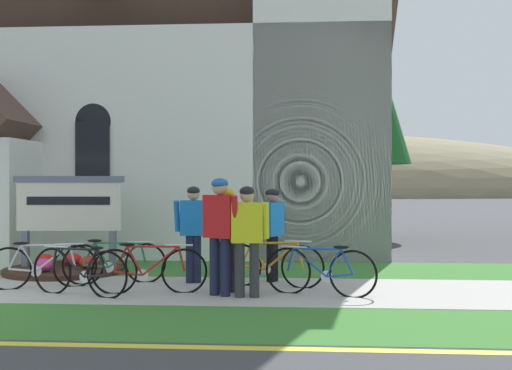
# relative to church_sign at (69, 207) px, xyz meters

# --- Properties ---
(ground) EXTENTS (140.00, 140.00, 0.00)m
(ground) POSITION_rel_church_sign_xyz_m (-1.45, 0.37, -1.24)
(ground) COLOR #3D3D3F
(sidewalk_slab) EXTENTS (32.00, 2.58, 0.01)m
(sidewalk_slab) POSITION_rel_church_sign_xyz_m (-0.08, -1.95, -1.23)
(sidewalk_slab) COLOR #A8A59E
(sidewalk_slab) RESTS_ON ground
(church_lawn) EXTENTS (24.00, 2.32, 0.01)m
(church_lawn) POSITION_rel_church_sign_xyz_m (-0.08, 0.50, -1.23)
(church_lawn) COLOR #38722D
(church_lawn) RESTS_ON ground
(church_building) EXTENTS (13.48, 12.31, 13.01)m
(church_building) POSITION_rel_church_sign_xyz_m (0.26, 6.58, 3.58)
(church_building) COLOR white
(church_building) RESTS_ON ground
(church_sign) EXTENTS (2.13, 0.27, 1.84)m
(church_sign) POSITION_rel_church_sign_xyz_m (0.00, 0.00, 0.00)
(church_sign) COLOR slate
(church_sign) RESTS_ON ground
(flower_bed) EXTENTS (2.23, 2.23, 0.34)m
(flower_bed) POSITION_rel_church_sign_xyz_m (-0.00, -0.26, -1.15)
(flower_bed) COLOR #382319
(flower_bed) RESTS_ON ground
(bicycle_white) EXTENTS (1.77, 0.28, 0.80)m
(bicycle_white) POSITION_rel_church_sign_xyz_m (2.13, -2.31, -0.86)
(bicycle_white) COLOR black
(bicycle_white) RESTS_ON ground
(bicycle_silver) EXTENTS (1.67, 0.61, 0.79)m
(bicycle_silver) POSITION_rel_church_sign_xyz_m (1.13, -2.58, -0.86)
(bicycle_silver) COLOR black
(bicycle_silver) RESTS_ON ground
(bicycle_blue) EXTENTS (1.68, 0.50, 0.78)m
(bicycle_blue) POSITION_rel_church_sign_xyz_m (1.32, -1.42, -0.87)
(bicycle_blue) COLOR black
(bicycle_blue) RESTS_ON ground
(bicycle_red) EXTENTS (1.69, 0.52, 0.79)m
(bicycle_red) POSITION_rel_church_sign_xyz_m (4.77, -2.30, -0.86)
(bicycle_red) COLOR black
(bicycle_red) RESTS_ON ground
(bicycle_black) EXTENTS (1.62, 0.65, 0.78)m
(bicycle_black) POSITION_rel_church_sign_xyz_m (0.29, -1.97, -0.87)
(bicycle_black) COLOR black
(bicycle_black) RESTS_ON ground
(bicycle_green) EXTENTS (1.73, 0.34, 0.79)m
(bicycle_green) POSITION_rel_church_sign_xyz_m (3.99, -1.57, -0.86)
(bicycle_green) COLOR black
(bicycle_green) RESTS_ON ground
(cyclist_in_red_jersey) EXTENTS (0.65, 0.30, 1.65)m
(cyclist_in_red_jersey) POSITION_rel_church_sign_xyz_m (2.65, -1.28, -0.27)
(cyclist_in_red_jersey) COLOR #191E38
(cyclist_in_red_jersey) RESTS_ON ground
(cyclist_in_orange_jersey) EXTENTS (0.41, 0.59, 1.61)m
(cyclist_in_orange_jersey) POSITION_rel_church_sign_xyz_m (3.99, -1.05, -0.31)
(cyclist_in_orange_jersey) COLOR black
(cyclist_in_orange_jersey) RESTS_ON ground
(cyclist_in_white_jersey) EXTENTS (0.64, 0.34, 1.62)m
(cyclist_in_white_jersey) POSITION_rel_church_sign_xyz_m (3.34, -2.14, -0.29)
(cyclist_in_white_jersey) COLOR #2D2D33
(cyclist_in_white_jersey) RESTS_ON ground
(cyclist_in_blue_jersey) EXTENTS (0.58, 0.52, 1.78)m
(cyclist_in_blue_jersey) POSITION_rel_church_sign_xyz_m (3.26, -2.45, -0.17)
(cyclist_in_blue_jersey) COLOR #191E38
(cyclist_in_blue_jersey) RESTS_ON ground
(cyclist_in_green_jersey) EXTENTS (0.66, 0.28, 1.66)m
(cyclist_in_green_jersey) POSITION_rel_church_sign_xyz_m (3.68, -2.55, -0.26)
(cyclist_in_green_jersey) COLOR #2D2D33
(cyclist_in_green_jersey) RESTS_ON ground
(roadside_conifer) EXTENTS (3.30, 3.30, 7.92)m
(roadside_conifer) POSITION_rel_church_sign_xyz_m (6.19, 7.61, 3.85)
(roadside_conifer) COLOR #3D2D1E
(roadside_conifer) RESTS_ON ground
(distant_hill) EXTENTS (89.41, 40.76, 16.24)m
(distant_hill) POSITION_rel_church_sign_xyz_m (1.67, 71.58, -1.24)
(distant_hill) COLOR #847A5B
(distant_hill) RESTS_ON ground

